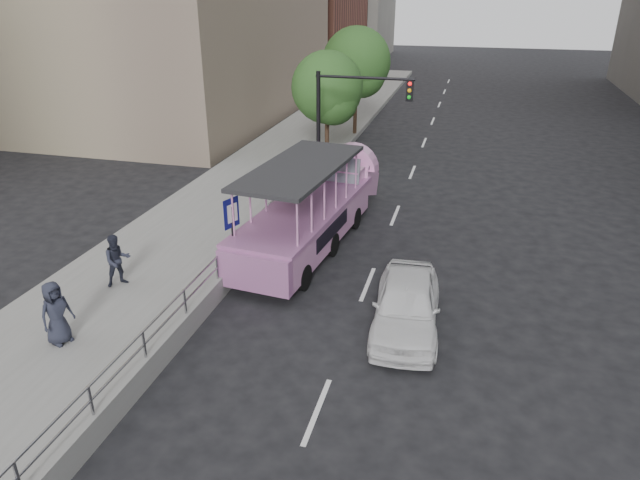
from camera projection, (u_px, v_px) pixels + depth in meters
ground at (300, 352)px, 14.52m from camera, size 160.00×160.00×0.00m
sidewalk at (240, 197)px, 24.62m from camera, size 5.50×80.00×0.30m
kerb_wall at (218, 284)px, 16.82m from camera, size 0.24×30.00×0.36m
guardrail at (217, 264)px, 16.55m from camera, size 0.07×22.00×0.71m
duck_boat at (315, 209)px, 20.47m from camera, size 3.28×9.75×3.18m
car at (406, 305)px, 15.23m from camera, size 2.02×4.43×1.47m
pedestrian_mid at (117, 260)px, 16.85m from camera, size 0.98×0.99×1.61m
pedestrian_far at (56, 313)px, 14.08m from camera, size 0.78×0.96×1.68m
parking_sign at (233, 231)px, 17.14m from camera, size 0.24×0.60×2.82m
traffic_signal at (345, 113)px, 24.49m from camera, size 4.20×0.32×5.20m
street_tree_near at (329, 90)px, 27.75m from camera, size 3.52×3.52×5.72m
street_tree_far at (358, 65)px, 32.79m from camera, size 3.97×3.97×6.45m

